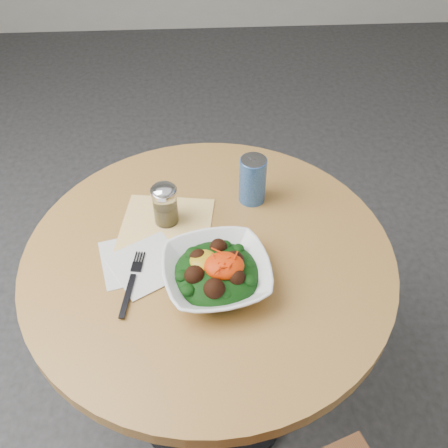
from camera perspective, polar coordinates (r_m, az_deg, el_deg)
The scene contains 8 objects.
ground at distance 1.84m, azimuth -1.24°, elevation -19.04°, with size 6.00×6.00×0.00m, color #2B2B2D.
table at distance 1.36m, azimuth -1.59°, elevation -8.82°, with size 0.90×0.90×0.75m.
cloth_napkin at distance 1.28m, azimuth -6.59°, elevation -0.05°, with size 0.23×0.21×0.00m, color #F59F0C.
paper_napkins at distance 1.20m, azimuth -9.41°, elevation -4.25°, with size 0.23×0.22×0.00m.
salad_bowl at distance 1.12m, azimuth -0.85°, elevation -5.58°, with size 0.28×0.28×0.09m.
fork at distance 1.16m, azimuth -10.45°, elevation -6.43°, with size 0.05×0.19×0.00m.
spice_shaker at distance 1.25m, azimuth -6.75°, elevation 2.24°, with size 0.07×0.07×0.12m.
beverage_can at distance 1.31m, azimuth 3.28°, elevation 5.07°, with size 0.07×0.07×0.14m.
Camera 1 is at (-0.01, -0.81, 1.65)m, focal length 40.00 mm.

